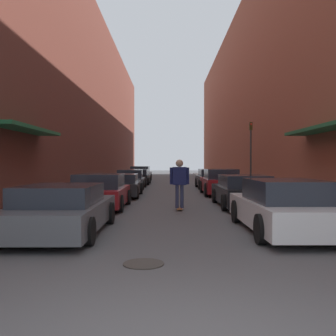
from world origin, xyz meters
name	(u,v)px	position (x,y,z in m)	size (l,w,h in m)	color
ground	(171,188)	(0.00, 22.43, 0.00)	(123.37, 123.37, 0.00)	#515154
curb_strip_left	(115,183)	(-4.62, 28.04, 0.06)	(1.80, 56.08, 0.12)	gray
curb_strip_right	(226,183)	(4.62, 28.04, 0.06)	(1.80, 56.08, 0.12)	gray
building_row_left	(80,102)	(-7.52, 28.04, 6.86)	(4.90, 56.08, 13.72)	brown
building_row_right	(261,97)	(7.52, 28.04, 7.20)	(4.90, 56.08, 14.39)	brown
parked_car_left_0	(62,210)	(-2.77, 5.85, 0.58)	(2.07, 4.58, 1.19)	#515459
parked_car_left_1	(100,192)	(-2.76, 10.93, 0.62)	(2.02, 4.06, 1.31)	maroon
parked_car_left_2	(121,185)	(-2.60, 15.92, 0.57)	(2.00, 4.63, 1.16)	#232326
parked_car_left_3	(131,180)	(-2.70, 21.83, 0.61)	(1.94, 4.20, 1.27)	#515459
parked_car_left_4	(138,177)	(-2.62, 26.86, 0.60)	(1.97, 4.26, 1.23)	black
parked_car_left_5	(141,174)	(-2.79, 32.02, 0.68)	(2.00, 4.77, 1.41)	#515459
parked_car_right_0	(284,207)	(2.67, 6.00, 0.63)	(1.98, 4.65, 1.31)	silver
parked_car_right_1	(243,191)	(2.77, 11.44, 0.60)	(2.05, 4.51, 1.25)	black
parked_car_right_2	(221,182)	(2.64, 16.91, 0.68)	(1.96, 4.16, 1.40)	maroon
parked_car_right_3	(211,179)	(2.71, 22.05, 0.64)	(1.89, 4.73, 1.31)	#232326
skateboarder	(180,179)	(0.23, 10.38, 1.14)	(0.71, 0.78, 1.85)	brown
manhole_cover	(144,264)	(-0.60, 3.09, 0.01)	(0.70, 0.70, 0.02)	#332D28
traffic_light	(251,149)	(4.57, 18.26, 2.52)	(0.16, 0.22, 3.94)	#2D2D2D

